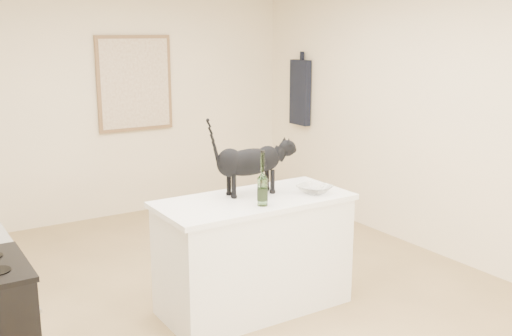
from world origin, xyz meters
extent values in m
plane|color=#A48757|center=(0.00, 0.00, 0.00)|extent=(5.50, 5.50, 0.00)
plane|color=beige|center=(0.00, 2.75, 1.30)|extent=(4.50, 0.00, 4.50)
plane|color=beige|center=(2.25, 0.00, 1.30)|extent=(0.00, 5.50, 5.50)
cube|color=white|center=(0.10, -0.20, 0.43)|extent=(1.44, 0.67, 0.86)
cube|color=white|center=(0.10, -0.20, 0.88)|extent=(1.50, 0.70, 0.04)
cube|color=brown|center=(0.30, 2.72, 1.55)|extent=(0.90, 0.03, 1.10)
cube|color=beige|center=(0.30, 2.70, 1.55)|extent=(0.82, 0.00, 1.02)
cube|color=black|center=(2.19, 2.05, 1.40)|extent=(0.08, 0.34, 0.80)
cylinder|color=#2C5923|center=(0.05, -0.40, 1.08)|extent=(0.10, 0.10, 0.36)
imported|color=white|center=(0.58, -0.34, 0.93)|extent=(0.31, 0.31, 0.06)
camera|label=1|loc=(-2.21, -3.88, 2.14)|focal=41.61mm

